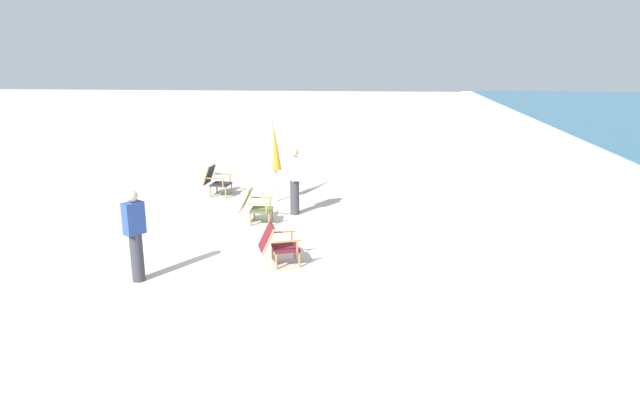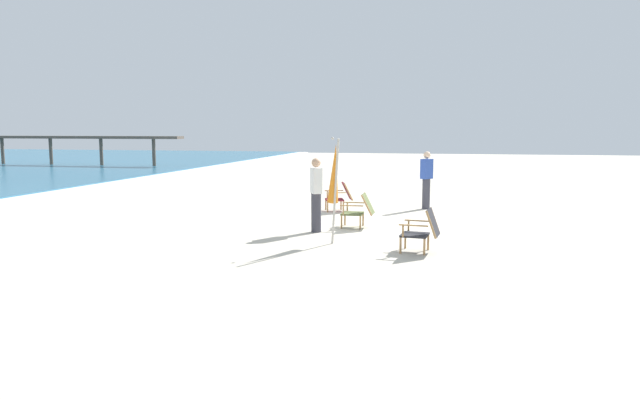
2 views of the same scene
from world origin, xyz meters
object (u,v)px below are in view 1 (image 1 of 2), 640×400
Objects in this scene: beach_chair_back_right at (254,205)px; beach_chair_mid_center at (215,180)px; beach_chair_back_left at (277,243)px; umbrella_furled_orange at (275,149)px; person_near_chairs at (295,181)px; person_by_waterline at (135,235)px.

beach_chair_mid_center is at bearing -147.66° from beach_chair_back_right.
beach_chair_back_left is 4.73m from umbrella_furled_orange.
beach_chair_mid_center is 0.93× the size of beach_chair_back_left.
umbrella_furled_orange is at bearing 78.07° from beach_chair_mid_center.
person_near_chairs reaches higher than beach_chair_mid_center.
umbrella_furled_orange reaches higher than person_by_waterline.
umbrella_furled_orange is at bearing -152.88° from person_near_chairs.
umbrella_furled_orange is 1.52m from person_near_chairs.
beach_chair_back_right is 2.27m from umbrella_furled_orange.
umbrella_furled_orange is 5.76m from person_by_waterline.
beach_chair_mid_center is 0.39× the size of umbrella_furled_orange.
beach_chair_mid_center is at bearing -153.74° from beach_chair_back_left.
beach_chair_back_right is 0.91× the size of beach_chair_back_left.
person_near_chairs reaches higher than beach_chair_back_left.
beach_chair_back_right is at bearing 158.05° from person_by_waterline.
person_by_waterline is (4.25, -2.24, 0.00)m from person_near_chairs.
umbrella_furled_orange is 1.29× the size of person_by_waterline.
beach_chair_back_right is at bearing 32.34° from beach_chair_mid_center.
beach_chair_back_right is 0.49× the size of person_by_waterline.
umbrella_furled_orange is (-4.58, -0.71, 0.95)m from beach_chair_back_left.
beach_chair_back_right is 0.97× the size of beach_chair_mid_center.
beach_chair_back_left is 0.54× the size of person_by_waterline.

